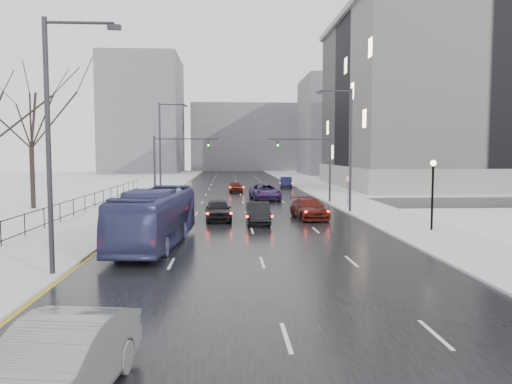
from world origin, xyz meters
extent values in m
cube|color=black|center=(0.00, 60.00, 0.02)|extent=(16.00, 150.00, 0.04)
cube|color=black|center=(0.00, 48.00, 0.02)|extent=(130.00, 10.00, 0.04)
cube|color=silver|center=(-10.50, 60.00, 0.08)|extent=(5.00, 150.00, 0.16)
cube|color=silver|center=(10.50, 60.00, 0.08)|extent=(5.00, 150.00, 0.16)
cube|color=white|center=(-20.00, 60.00, 0.06)|extent=(14.00, 150.00, 0.12)
cube|color=black|center=(-13.00, 30.00, 1.41)|extent=(0.04, 70.00, 0.05)
cube|color=black|center=(-13.00, 30.00, 0.41)|extent=(0.04, 70.00, 0.05)
cylinder|color=black|center=(-13.00, 30.00, 0.81)|extent=(0.06, 0.06, 1.30)
cylinder|color=#2D2D33|center=(8.40, 40.00, 5.00)|extent=(0.20, 0.20, 10.00)
cylinder|color=#2D2D33|center=(7.10, 40.00, 9.80)|extent=(2.60, 0.12, 0.12)
cube|color=#2D2D33|center=(5.80, 40.00, 9.65)|extent=(0.50, 0.25, 0.18)
cylinder|color=#2D2D33|center=(-8.40, 20.00, 5.00)|extent=(0.20, 0.20, 10.00)
cylinder|color=#2D2D33|center=(-7.10, 20.00, 9.80)|extent=(2.60, 0.12, 0.12)
cube|color=#2D2D33|center=(-5.80, 20.00, 9.65)|extent=(0.50, 0.25, 0.18)
cylinder|color=#2D2D33|center=(-8.40, 52.00, 5.00)|extent=(0.20, 0.20, 10.00)
cylinder|color=#2D2D33|center=(-7.10, 52.00, 9.80)|extent=(2.60, 0.12, 0.12)
cube|color=#2D2D33|center=(-5.80, 52.00, 9.65)|extent=(0.50, 0.25, 0.18)
cylinder|color=black|center=(11.00, 30.00, 2.16)|extent=(0.14, 0.14, 4.00)
sphere|color=#FFE5B2|center=(11.00, 30.00, 4.26)|extent=(0.36, 0.36, 0.36)
cylinder|color=#2D2D33|center=(8.40, 48.00, 3.25)|extent=(0.20, 0.20, 6.50)
cylinder|color=#2D2D33|center=(5.40, 48.00, 6.20)|extent=(6.00, 0.12, 0.12)
imported|color=#2D2D33|center=(3.30, 48.00, 5.60)|extent=(0.15, 0.18, 0.90)
sphere|color=#19FF33|center=(3.30, 47.85, 5.60)|extent=(0.16, 0.16, 0.16)
cylinder|color=#2D2D33|center=(-8.40, 48.00, 3.25)|extent=(0.20, 0.20, 6.50)
cylinder|color=#2D2D33|center=(-5.40, 48.00, 6.20)|extent=(6.00, 0.12, 0.12)
imported|color=#2D2D33|center=(-3.30, 48.00, 5.60)|extent=(0.15, 0.18, 0.90)
sphere|color=#19FF33|center=(-3.30, 47.85, 5.60)|extent=(0.16, 0.16, 0.16)
cylinder|color=#2D2D33|center=(9.20, 44.00, 1.41)|extent=(0.06, 0.06, 2.50)
cylinder|color=white|center=(9.20, 44.00, 2.56)|extent=(0.60, 0.03, 0.60)
torus|color=#B20C0C|center=(9.20, 44.00, 2.56)|extent=(0.58, 0.06, 0.58)
cube|color=gray|center=(35.00, 72.00, 12.00)|extent=(40.00, 30.00, 24.00)
cube|color=gray|center=(35.00, 72.00, 24.40)|extent=(41.00, 31.00, 0.80)
cube|color=gray|center=(35.00, 72.00, 1.50)|extent=(40.60, 30.60, 3.00)
cube|color=slate|center=(28.00, 115.00, 11.00)|extent=(24.00, 20.00, 22.00)
cube|color=slate|center=(-22.00, 125.00, 14.00)|extent=(18.00, 22.00, 28.00)
cube|color=slate|center=(4.00, 140.00, 9.00)|extent=(30.00, 18.00, 18.00)
imported|color=gray|center=(-4.75, 9.69, 0.86)|extent=(2.37, 5.18, 1.65)
imported|color=navy|center=(-5.30, 26.44, 1.52)|extent=(3.43, 10.82, 2.96)
imported|color=black|center=(-2.19, 36.01, 0.80)|extent=(2.04, 4.56, 1.52)
imported|color=black|center=(0.55, 34.12, 0.77)|extent=(1.56, 4.42, 1.45)
imported|color=#2A1B51|center=(2.36, 51.45, 0.85)|extent=(3.23, 6.08, 1.63)
imported|color=#4B110C|center=(4.50, 36.55, 0.78)|extent=(2.57, 5.26, 1.47)
imported|color=#48100C|center=(-0.50, 61.38, 0.70)|extent=(1.76, 3.96, 1.32)
imported|color=#14153C|center=(6.62, 69.04, 0.78)|extent=(2.00, 4.64, 1.49)
camera|label=1|loc=(-1.53, 0.32, 4.88)|focal=35.00mm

